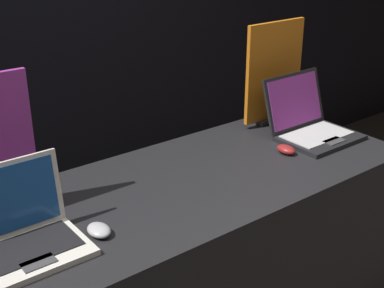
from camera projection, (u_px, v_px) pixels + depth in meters
The scene contains 7 objects.
wall_back at pixel (27, 15), 3.02m from camera, with size 8.00×0.05×2.80m.
display_counter at pixel (191, 281), 2.28m from camera, with size 1.87×0.75×0.97m.
laptop_front at pixel (20, 233), 1.63m from camera, with size 0.35×0.28×0.26m.
mouse_front at pixel (99, 230), 1.72m from camera, with size 0.07×0.10×0.03m.
laptop_back at pixel (310, 123), 2.48m from camera, with size 0.36×0.35×0.27m.
mouse_back at pixel (286, 150), 2.31m from camera, with size 0.06×0.09×0.04m.
promo_stand_back at pixel (274, 75), 2.58m from camera, with size 0.36×0.07×0.50m.
Camera 1 is at (-1.14, -1.10, 1.92)m, focal length 50.00 mm.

